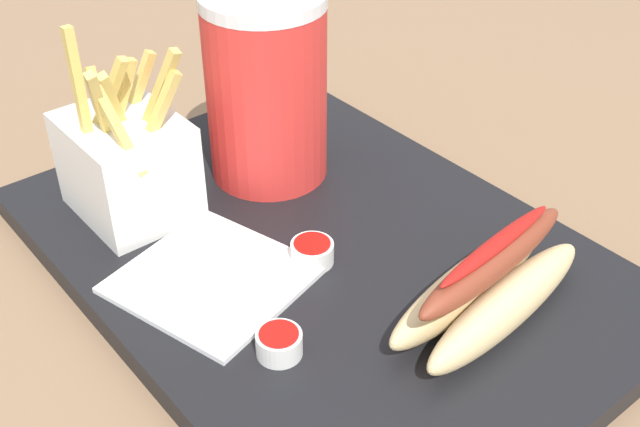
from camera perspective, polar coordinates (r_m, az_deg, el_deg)
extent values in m
cube|color=#8C6B4C|center=(0.62, 0.00, -4.50)|extent=(2.40, 2.40, 0.02)
cube|color=black|center=(0.61, 0.00, -3.06)|extent=(0.46, 0.33, 0.02)
cylinder|color=red|center=(0.65, -3.84, 8.59)|extent=(0.10, 0.10, 0.15)
cube|color=white|center=(0.63, -13.60, 3.30)|extent=(0.10, 0.08, 0.08)
cube|color=#E5C660|center=(0.59, -16.89, 8.61)|extent=(0.01, 0.01, 0.09)
cube|color=#E5C660|center=(0.59, -11.24, 7.55)|extent=(0.02, 0.03, 0.05)
cube|color=#E5C660|center=(0.63, -15.54, 7.59)|extent=(0.03, 0.01, 0.05)
cube|color=#E5C660|center=(0.60, -14.43, 7.36)|extent=(0.03, 0.03, 0.07)
cube|color=#E5C660|center=(0.64, -12.98, 8.38)|extent=(0.02, 0.03, 0.07)
cube|color=#E5C660|center=(0.60, -11.54, 8.20)|extent=(0.04, 0.03, 0.08)
cube|color=#E5C660|center=(0.59, -15.36, 7.06)|extent=(0.04, 0.03, 0.08)
cube|color=#E5C660|center=(0.62, -14.01, 8.01)|extent=(0.01, 0.03, 0.06)
cube|color=#E5C660|center=(0.58, -14.18, 5.69)|extent=(0.03, 0.02, 0.07)
cube|color=#E5C660|center=(0.61, -15.00, 7.73)|extent=(0.03, 0.03, 0.07)
ellipsoid|color=#E5C689|center=(0.54, 13.24, -6.35)|extent=(0.05, 0.17, 0.04)
ellipsoid|color=#E5C689|center=(0.55, 10.70, -4.96)|extent=(0.05, 0.17, 0.04)
ellipsoid|color=brown|center=(0.53, 12.34, -3.28)|extent=(0.04, 0.15, 0.02)
ellipsoid|color=red|center=(0.52, 12.52, -2.16)|extent=(0.02, 0.12, 0.01)
cylinder|color=white|center=(0.51, -2.94, -9.30)|extent=(0.03, 0.03, 0.02)
cylinder|color=#B2140F|center=(0.51, -2.96, -8.80)|extent=(0.03, 0.03, 0.01)
cylinder|color=white|center=(0.58, -0.56, -2.82)|extent=(0.03, 0.03, 0.02)
cylinder|color=#B2140F|center=(0.58, -0.56, -2.34)|extent=(0.03, 0.03, 0.01)
cube|color=white|center=(0.57, -7.67, -4.63)|extent=(0.15, 0.14, 0.00)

